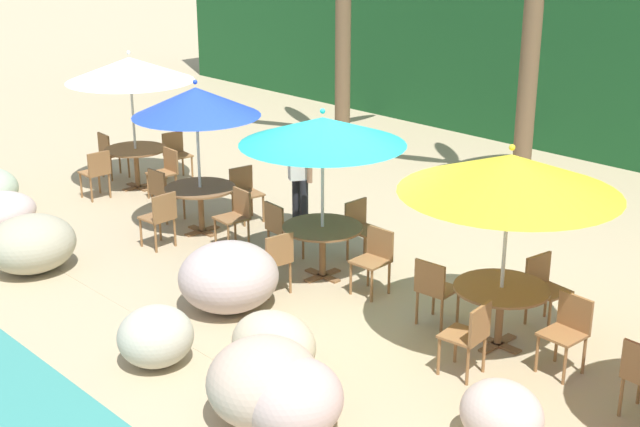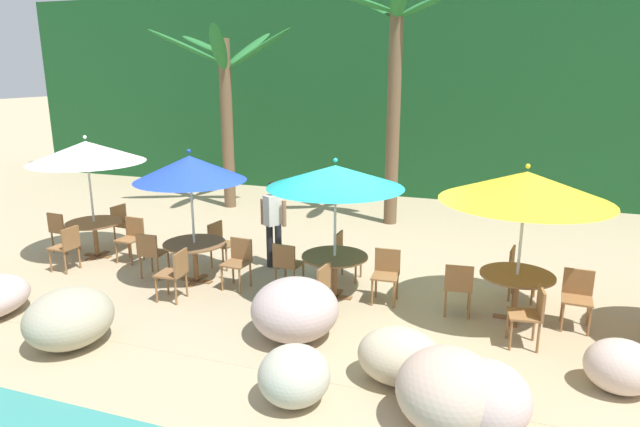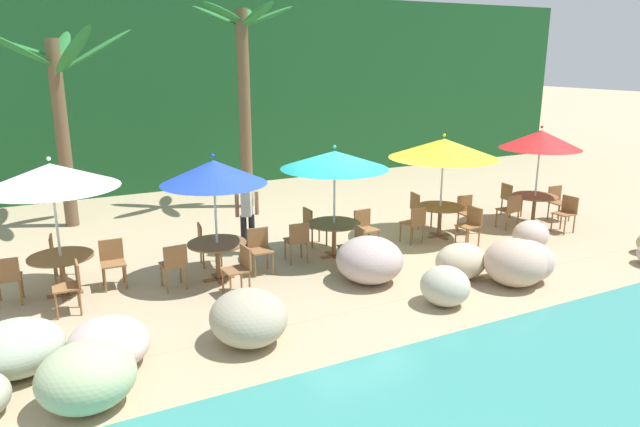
{
  "view_description": "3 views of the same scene",
  "coord_description": "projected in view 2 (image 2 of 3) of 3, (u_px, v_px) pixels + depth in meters",
  "views": [
    {
      "loc": [
        7.67,
        -7.82,
        4.86
      ],
      "look_at": [
        -0.46,
        -0.07,
        0.92
      ],
      "focal_mm": 49.48,
      "sensor_mm": 36.0,
      "label": 1
    },
    {
      "loc": [
        2.2,
        -8.31,
        3.73
      ],
      "look_at": [
        -0.73,
        0.07,
        1.4
      ],
      "focal_mm": 30.94,
      "sensor_mm": 36.0,
      "label": 2
    },
    {
      "loc": [
        -6.05,
        -10.3,
        4.11
      ],
      "look_at": [
        -0.72,
        -0.0,
        0.97
      ],
      "focal_mm": 32.74,
      "sensor_mm": 36.0,
      "label": 3
    }
  ],
  "objects": [
    {
      "name": "foliage_backdrop",
      "position": [
        440.0,
        94.0,
        16.69
      ],
      "size": [
        28.0,
        2.4,
        6.0
      ],
      "color": "#194C23",
      "rests_on": "ground"
    },
    {
      "name": "dining_table_teal",
      "position": [
        335.0,
        263.0,
        9.15
      ],
      "size": [
        1.1,
        1.1,
        0.74
      ],
      "color": "brown",
      "rests_on": "ground"
    },
    {
      "name": "waiter_in_white",
      "position": [
        273.0,
        218.0,
        10.46
      ],
      "size": [
        0.52,
        0.39,
        1.7
      ],
      "color": "#232328",
      "rests_on": "ground"
    },
    {
      "name": "chair_teal_left",
      "position": [
        287.0,
        263.0,
        9.44
      ],
      "size": [
        0.46,
        0.46,
        0.87
      ],
      "color": "olive",
      "rests_on": "ground"
    },
    {
      "name": "dining_table_yellow",
      "position": [
        517.0,
        282.0,
        8.32
      ],
      "size": [
        1.1,
        1.1,
        0.74
      ],
      "color": "brown",
      "rests_on": "ground"
    },
    {
      "name": "chair_yellow_left",
      "position": [
        458.0,
        285.0,
        8.46
      ],
      "size": [
        0.46,
        0.46,
        0.87
      ],
      "color": "olive",
      "rests_on": "ground"
    },
    {
      "name": "chair_yellow_right",
      "position": [
        531.0,
        312.0,
        7.53
      ],
      "size": [
        0.48,
        0.47,
        0.87
      ],
      "color": "olive",
      "rests_on": "ground"
    },
    {
      "name": "ground_plane",
      "position": [
        360.0,
        299.0,
        9.23
      ],
      "size": [
        120.0,
        120.0,
        0.0
      ],
      "primitive_type": "plane",
      "color": "tan"
    },
    {
      "name": "chair_teal_right",
      "position": [
        317.0,
        287.0,
        8.4
      ],
      "size": [
        0.47,
        0.46,
        0.87
      ],
      "color": "olive",
      "rests_on": "ground"
    },
    {
      "name": "chair_yellow_seaward",
      "position": [
        577.0,
        294.0,
        8.12
      ],
      "size": [
        0.44,
        0.45,
        0.87
      ],
      "color": "olive",
      "rests_on": "ground"
    },
    {
      "name": "chair_yellow_inland",
      "position": [
        518.0,
        270.0,
        9.12
      ],
      "size": [
        0.48,
        0.47,
        0.87
      ],
      "color": "olive",
      "rests_on": "ground"
    },
    {
      "name": "chair_white_inland",
      "position": [
        123.0,
        222.0,
        11.97
      ],
      "size": [
        0.47,
        0.47,
        0.87
      ],
      "color": "olive",
      "rests_on": "ground"
    },
    {
      "name": "chair_white_left",
      "position": [
        61.0,
        229.0,
        11.44
      ],
      "size": [
        0.45,
        0.46,
        0.87
      ],
      "color": "olive",
      "rests_on": "ground"
    },
    {
      "name": "chair_blue_right",
      "position": [
        175.0,
        271.0,
        9.05
      ],
      "size": [
        0.46,
        0.45,
        0.87
      ],
      "color": "olive",
      "rests_on": "ground"
    },
    {
      "name": "rock_seawall",
      "position": [
        158.0,
        325.0,
        7.45
      ],
      "size": [
        14.42,
        3.08,
        0.88
      ],
      "color": "beige",
      "rests_on": "ground"
    },
    {
      "name": "palm_tree_second",
      "position": [
        395.0,
        77.0,
        12.88
      ],
      "size": [
        2.72,
        2.72,
        5.43
      ],
      "color": "brown",
      "rests_on": "ground"
    },
    {
      "name": "chair_white_right",
      "position": [
        67.0,
        245.0,
        10.38
      ],
      "size": [
        0.43,
        0.42,
        0.87
      ],
      "color": "olive",
      "rests_on": "ground"
    },
    {
      "name": "chair_blue_inland",
      "position": [
        220.0,
        241.0,
        10.63
      ],
      "size": [
        0.48,
        0.48,
        0.87
      ],
      "color": "olive",
      "rests_on": "ground"
    },
    {
      "name": "chair_white_seaward",
      "position": [
        132.0,
        236.0,
        10.97
      ],
      "size": [
        0.44,
        0.44,
        0.87
      ],
      "color": "olive",
      "rests_on": "ground"
    },
    {
      "name": "dining_table_blue",
      "position": [
        195.0,
        249.0,
        9.84
      ],
      "size": [
        1.1,
        1.1,
        0.74
      ],
      "color": "brown",
      "rests_on": "ground"
    },
    {
      "name": "palm_tree_nearest",
      "position": [
        225.0,
        89.0,
        14.62
      ],
      "size": [
        3.7,
        3.64,
        4.79
      ],
      "color": "brown",
      "rests_on": "ground"
    },
    {
      "name": "chair_blue_seaward",
      "position": [
        238.0,
        259.0,
        9.61
      ],
      "size": [
        0.45,
        0.46,
        0.87
      ],
      "color": "olive",
      "rests_on": "ground"
    },
    {
      "name": "chair_teal_inland",
      "position": [
        344.0,
        252.0,
        9.98
      ],
      "size": [
        0.43,
        0.42,
        0.87
      ],
      "color": "olive",
      "rests_on": "ground"
    },
    {
      "name": "umbrella_teal",
      "position": [
        335.0,
        177.0,
        8.78
      ],
      "size": [
        2.22,
        2.22,
        2.37
      ],
      "color": "silver",
      "rests_on": "ground"
    },
    {
      "name": "umbrella_white",
      "position": [
        86.0,
        152.0,
        10.77
      ],
      "size": [
        2.23,
        2.23,
        2.49
      ],
      "color": "silver",
      "rests_on": "ground"
    },
    {
      "name": "umbrella_yellow",
      "position": [
        526.0,
        187.0,
        7.95
      ],
      "size": [
        2.47,
        2.47,
        2.42
      ],
      "color": "silver",
      "rests_on": "ground"
    },
    {
      "name": "terrace_deck",
      "position": [
        360.0,
        299.0,
        9.23
      ],
      "size": [
        18.0,
        5.2,
        0.01
      ],
      "color": "tan",
      "rests_on": "ground"
    },
    {
      "name": "umbrella_blue",
      "position": [
        190.0,
        168.0,
        9.46
      ],
      "size": [
        1.94,
        1.94,
        2.41
      ],
      "color": "silver",
      "rests_on": "ground"
    },
    {
      "name": "dining_table_white",
      "position": [
        95.0,
        228.0,
        11.16
      ],
      "size": [
        1.1,
        1.1,
        0.74
      ],
      "color": "brown",
      "rests_on": "ground"
    },
    {
      "name": "chair_teal_seaward",
      "position": [
        386.0,
        272.0,
        9.04
      ],
      "size": [
        0.45,
        0.45,
        0.87
      ],
      "color": "olive",
      "rests_on": "ground"
    },
    {
      "name": "chair_blue_left",
      "position": [
        151.0,
        252.0,
        10.01
      ],
      "size": [
        0.44,
        0.45,
        0.87
      ],
      "color": "olive",
      "rests_on": "ground"
    }
  ]
}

